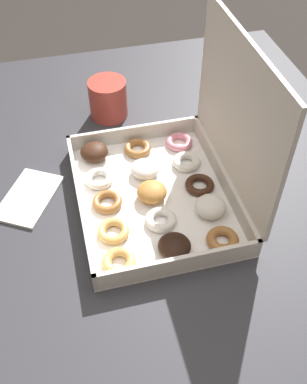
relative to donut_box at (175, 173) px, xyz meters
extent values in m
plane|color=#2D2826|center=(0.05, -0.06, -0.79)|extent=(8.00, 8.00, 0.00)
cube|color=#2D2D33|center=(0.05, -0.06, -0.08)|extent=(1.30, 1.03, 0.03)
cylinder|color=#2D2D33|center=(-0.55, 0.41, -0.44)|extent=(0.06, 0.06, 0.70)
cube|color=white|center=(0.00, -0.04, -0.06)|extent=(0.37, 0.30, 0.01)
cube|color=beige|center=(0.00, -0.19, -0.04)|extent=(0.37, 0.01, 0.04)
cube|color=beige|center=(0.00, 0.10, -0.04)|extent=(0.37, 0.01, 0.04)
cube|color=beige|center=(-0.18, -0.04, -0.04)|extent=(0.01, 0.30, 0.04)
cube|color=beige|center=(0.18, -0.04, -0.04)|extent=(0.01, 0.30, 0.04)
cube|color=beige|center=(0.00, 0.11, 0.12)|extent=(0.37, 0.01, 0.28)
ellipsoid|color=#381E11|center=(-0.14, -0.14, -0.04)|extent=(0.06, 0.06, 0.03)
torus|color=white|center=(-0.07, -0.14, -0.05)|extent=(0.06, 0.06, 0.02)
torus|color=#9E6633|center=(0.00, -0.13, -0.05)|extent=(0.06, 0.06, 0.02)
torus|color=tan|center=(0.07, -0.14, -0.05)|extent=(0.06, 0.06, 0.02)
torus|color=tan|center=(0.14, -0.14, -0.05)|extent=(0.06, 0.06, 0.02)
torus|color=#9E6633|center=(-0.14, -0.04, -0.05)|extent=(0.06, 0.06, 0.02)
ellipsoid|color=white|center=(-0.07, -0.04, -0.04)|extent=(0.06, 0.06, 0.03)
ellipsoid|color=#B77A38|center=(0.00, -0.05, -0.04)|extent=(0.06, 0.06, 0.03)
torus|color=white|center=(0.07, -0.04, -0.05)|extent=(0.06, 0.06, 0.02)
ellipsoid|color=black|center=(0.14, -0.04, -0.04)|extent=(0.06, 0.06, 0.03)
torus|color=pink|center=(-0.14, 0.05, -0.05)|extent=(0.06, 0.06, 0.01)
torus|color=white|center=(-0.07, 0.05, -0.05)|extent=(0.06, 0.06, 0.02)
torus|color=#381E11|center=(0.00, 0.05, -0.05)|extent=(0.06, 0.06, 0.02)
ellipsoid|color=white|center=(0.07, 0.05, -0.04)|extent=(0.06, 0.06, 0.03)
torus|color=#9E6633|center=(0.14, 0.05, -0.05)|extent=(0.06, 0.06, 0.02)
cylinder|color=#A3382D|center=(-0.29, -0.08, -0.02)|extent=(0.09, 0.09, 0.09)
cylinder|color=black|center=(-0.29, -0.08, 0.03)|extent=(0.07, 0.07, 0.01)
cube|color=white|center=(-0.06, -0.28, -0.06)|extent=(0.17, 0.15, 0.01)
camera|label=1|loc=(0.59, -0.19, 0.60)|focal=42.00mm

